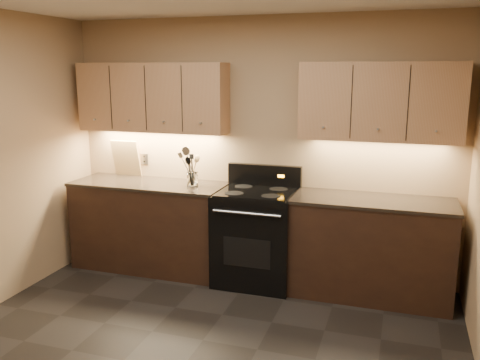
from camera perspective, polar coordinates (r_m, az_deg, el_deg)
name	(u,v)px	position (r m, az deg, el deg)	size (l,w,h in m)	color
wall_back	(258,148)	(5.17, 2.06, 3.59)	(4.00, 0.04, 2.60)	#987D59
counter_left	(150,225)	(5.49, -10.03, -5.01)	(1.62, 0.62, 0.93)	black
counter_right	(371,248)	(4.90, 14.50, -7.38)	(1.46, 0.62, 0.93)	black
stove	(257,235)	(5.05, 1.87, -6.23)	(0.76, 0.68, 1.14)	black
upper_cab_left	(152,97)	(5.39, -9.81, 9.12)	(1.60, 0.30, 0.70)	#AB8055
upper_cab_right	(380,102)	(4.78, 15.48, 8.47)	(1.44, 0.30, 0.70)	#AB8055
outlet_plate	(144,159)	(5.69, -10.68, 2.34)	(0.09, 0.01, 0.12)	#B2B5BA
utensil_crock	(192,179)	(5.17, -5.37, 0.08)	(0.11, 0.11, 0.14)	white
cutting_board	(126,158)	(5.74, -12.66, 2.42)	(0.32, 0.02, 0.41)	tan
wooden_spoon	(189,169)	(5.15, -5.74, 1.18)	(0.06, 0.06, 0.30)	tan
black_spoon	(192,169)	(5.17, -5.43, 1.22)	(0.06, 0.06, 0.30)	black
black_turner	(193,169)	(5.12, -5.33, 1.24)	(0.08, 0.08, 0.32)	black
steel_spatula	(195,166)	(5.14, -5.11, 1.54)	(0.08, 0.08, 0.36)	silver
steel_skimmer	(195,166)	(5.12, -5.03, 1.55)	(0.09, 0.09, 0.37)	silver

